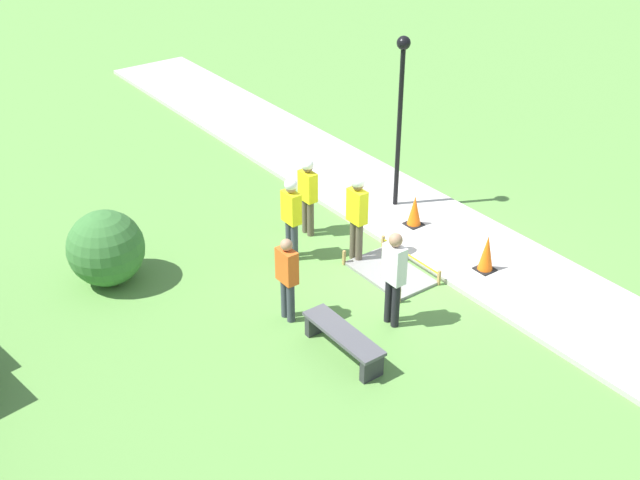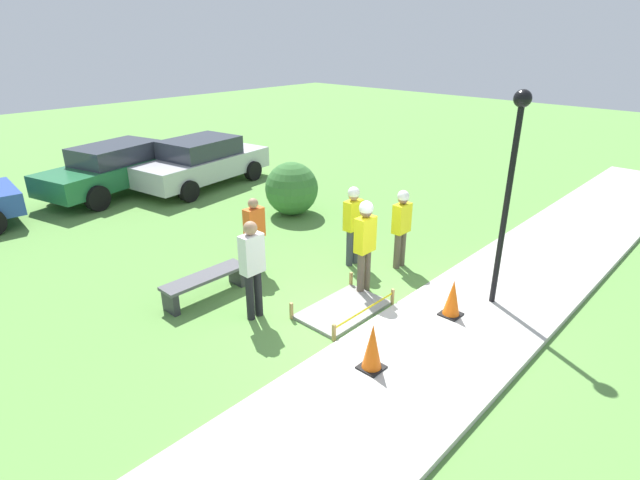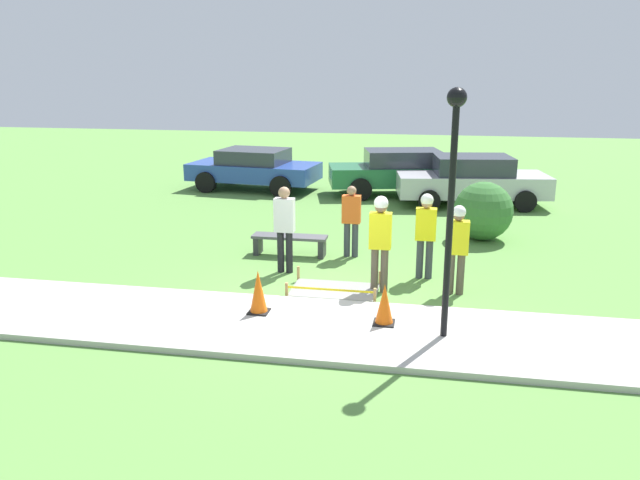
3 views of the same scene
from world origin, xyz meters
The scene contains 16 objects.
ground_plane centered at (0.00, 0.00, 0.00)m, with size 60.00×60.00×0.00m, color #5B8E42.
sidewalk centered at (0.00, -1.20, 0.05)m, with size 28.00×2.41×0.10m.
wet_concrete_patch centered at (-0.10, 0.62, 0.03)m, with size 1.65×1.03×0.31m.
traffic_cone_near_patch centered at (-1.15, -0.83, 0.46)m, with size 0.34×0.34×0.74m.
traffic_cone_far_patch centered at (0.95, -0.92, 0.43)m, with size 0.34×0.34×0.66m.
park_bench centered at (-1.47, 2.82, 0.32)m, with size 1.67×0.44×0.46m.
worker_supervisor centered at (0.71, 0.81, 1.10)m, with size 0.40×0.26×1.82m.
worker_assistant centered at (2.10, 0.96, 0.99)m, with size 0.40×0.24×1.68m.
worker_trainee centered at (1.51, 1.76, 1.01)m, with size 0.40×0.25×1.71m.
bystander_in_orange_shirt centered at (-0.12, 2.97, 0.89)m, with size 0.40×0.22×1.59m.
bystander_in_gray_shirt centered at (-1.29, 1.62, 1.01)m, with size 0.40×0.23×1.78m.
lamppost_near centered at (1.88, -1.22, 2.54)m, with size 0.28×0.28×3.69m.
parked_car_silver centered at (2.75, 9.03, 0.77)m, with size 4.69×2.55×1.51m.
parked_car_green centered at (0.57, 10.24, 0.78)m, with size 4.99×2.77×1.49m.
parked_car_blue centered at (-4.48, 10.28, 0.74)m, with size 4.53×2.59×1.39m.
shrub_rounded_near centered at (2.83, 4.98, 0.71)m, with size 1.42×1.42×1.42m.
Camera 3 is at (1.63, -10.21, 4.03)m, focal length 35.00 mm.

